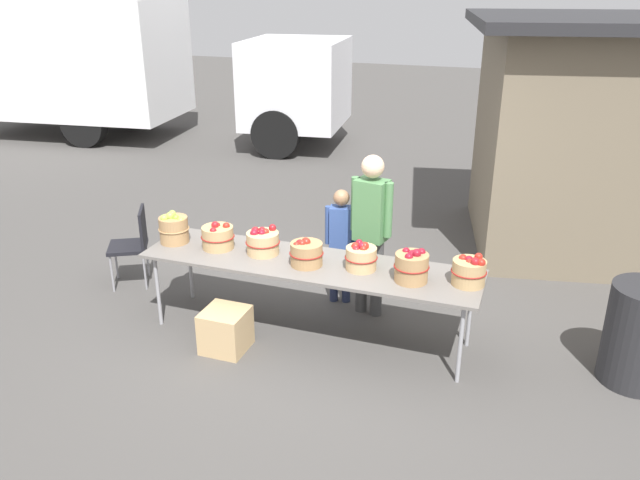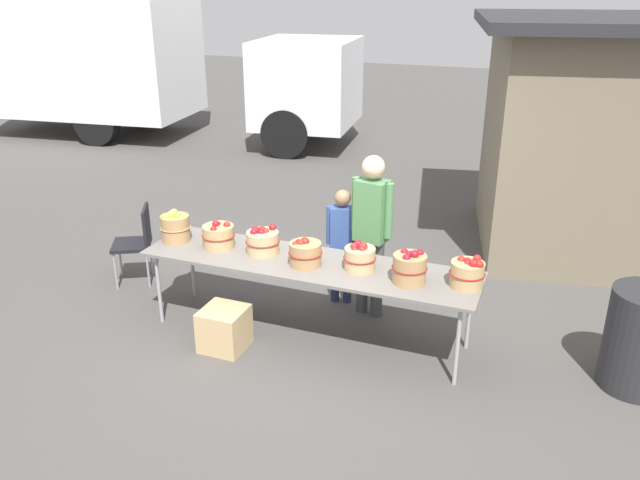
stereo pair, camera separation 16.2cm
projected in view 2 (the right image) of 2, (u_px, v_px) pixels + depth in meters
ground_plane at (309, 334)px, 6.04m from camera, size 40.00×40.00×0.00m
market_table at (308, 265)px, 5.76m from camera, size 3.10×0.76×0.75m
apple_basket_green_0 at (175, 227)px, 6.17m from camera, size 0.30×0.30×0.31m
apple_basket_red_0 at (218, 236)px, 6.04m from camera, size 0.32×0.32×0.27m
apple_basket_red_1 at (263, 241)px, 5.91m from camera, size 0.32×0.32×0.26m
apple_basket_red_2 at (305, 253)px, 5.66m from camera, size 0.31×0.31×0.25m
apple_basket_red_3 at (360, 257)px, 5.56m from camera, size 0.29×0.29×0.26m
apple_basket_red_4 at (410, 267)px, 5.32m from camera, size 0.30×0.30×0.30m
apple_basket_red_5 at (467, 273)px, 5.26m from camera, size 0.30×0.30×0.27m
vendor_adult at (372, 224)px, 6.06m from camera, size 0.42×0.27×1.63m
child_customer at (342, 238)px, 6.38m from camera, size 0.32×0.20×1.22m
box_truck at (137, 64)px, 13.02m from camera, size 7.91×3.08×2.75m
food_kiosk at (622, 138)px, 7.47m from camera, size 4.00×3.53×2.74m
folding_chair at (138, 238)px, 6.90m from camera, size 0.54×0.54×0.86m
produce_crate at (224, 329)px, 5.75m from camera, size 0.39×0.39×0.39m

